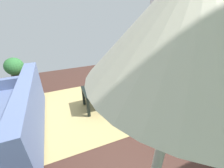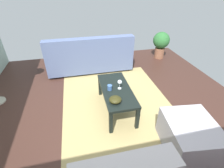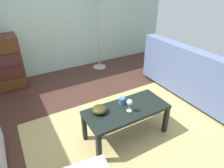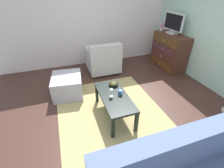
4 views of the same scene
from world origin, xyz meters
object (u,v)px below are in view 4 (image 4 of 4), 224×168
(wine_glass, at_px, (111,91))
(dresser, at_px, (169,51))
(tv, at_px, (173,23))
(coffee_table, at_px, (114,98))
(bowl_decorative, at_px, (114,84))
(armchair, at_px, (103,60))
(mug, at_px, (120,92))
(lava_lamp, at_px, (162,25))
(ottoman, at_px, (68,85))

(wine_glass, bearing_deg, dresser, 122.77)
(tv, relative_size, coffee_table, 0.67)
(dresser, bearing_deg, coffee_table, -56.58)
(bowl_decorative, bearing_deg, armchair, 171.48)
(dresser, xyz_separation_m, mug, (1.41, -2.02, -0.00))
(lava_lamp, xyz_separation_m, ottoman, (0.89, -2.81, -0.87))
(lava_lamp, xyz_separation_m, bowl_decorative, (1.52, -1.99, -0.62))
(lava_lamp, bearing_deg, wine_glass, -49.35)
(lava_lamp, bearing_deg, tv, 10.65)
(dresser, bearing_deg, armchair, -99.88)
(lava_lamp, xyz_separation_m, armchair, (0.11, -1.78, -0.74))
(dresser, height_order, mug, dresser)
(wine_glass, xyz_separation_m, armchair, (-1.72, 0.36, -0.20))
(lava_lamp, relative_size, bowl_decorative, 1.83)
(lava_lamp, bearing_deg, armchair, -86.32)
(tv, bearing_deg, coffee_table, -55.52)
(lava_lamp, bearing_deg, coffee_table, -48.63)
(tv, relative_size, armchair, 0.83)
(bowl_decorative, height_order, armchair, armchair)
(dresser, xyz_separation_m, coffee_table, (1.41, -2.13, -0.10))
(wine_glass, bearing_deg, tv, 123.83)
(coffee_table, relative_size, mug, 8.98)
(tv, bearing_deg, armchair, -97.51)
(coffee_table, height_order, wine_glass, wine_glass)
(lava_lamp, relative_size, armchair, 0.40)
(mug, xyz_separation_m, bowl_decorative, (-0.32, -0.01, -0.00))
(wine_glass, distance_m, bowl_decorative, 0.36)
(coffee_table, distance_m, ottoman, 1.20)
(wine_glass, relative_size, ottoman, 0.22)
(dresser, xyz_separation_m, lava_lamp, (-0.43, -0.04, 0.62))
(dresser, distance_m, lava_lamp, 0.75)
(lava_lamp, xyz_separation_m, wine_glass, (1.84, -2.14, -0.55))
(tv, height_order, wine_glass, tv)
(lava_lamp, distance_m, wine_glass, 2.87)
(coffee_table, distance_m, mug, 0.15)
(tv, distance_m, ottoman, 3.09)
(dresser, height_order, tv, tv)
(coffee_table, relative_size, ottoman, 1.46)
(tv, distance_m, wine_glass, 2.74)
(mug, xyz_separation_m, ottoman, (-0.95, -0.83, -0.25))
(ottoman, bearing_deg, mug, 41.29)
(bowl_decorative, bearing_deg, ottoman, -127.71)
(coffee_table, bearing_deg, wine_glass, -90.72)
(mug, distance_m, ottoman, 1.29)
(tv, xyz_separation_m, mug, (1.48, -2.04, -0.74))
(mug, distance_m, armchair, 1.74)
(lava_lamp, xyz_separation_m, mug, (1.84, -1.98, -0.62))
(tv, bearing_deg, wine_glass, -56.17)
(dresser, xyz_separation_m, armchair, (-0.32, -1.82, -0.13))
(armchair, bearing_deg, bowl_decorative, -8.52)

